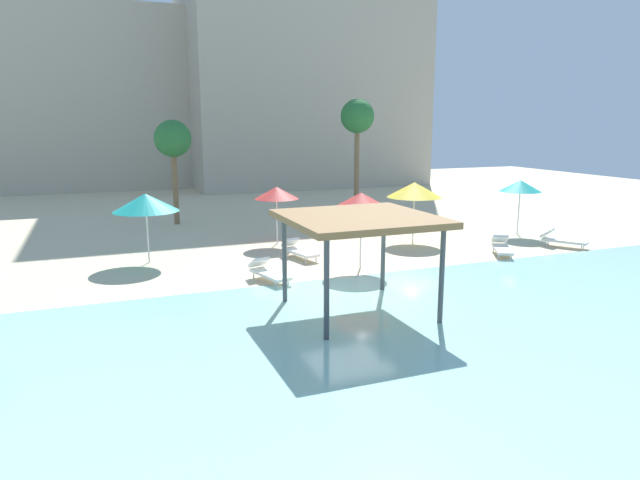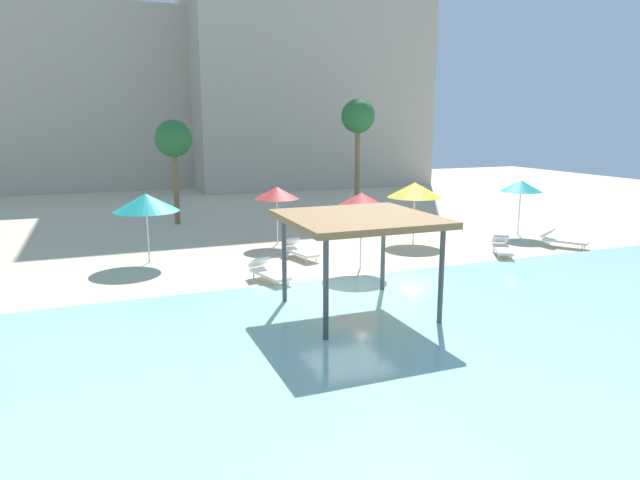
# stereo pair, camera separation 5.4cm
# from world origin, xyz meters

# --- Properties ---
(ground_plane) EXTENTS (80.00, 80.00, 0.00)m
(ground_plane) POSITION_xyz_m (0.00, 0.00, 0.00)
(ground_plane) COLOR beige
(lagoon_water) EXTENTS (44.00, 13.50, 0.04)m
(lagoon_water) POSITION_xyz_m (0.00, -5.25, 0.02)
(lagoon_water) COLOR #99D1C6
(lagoon_water) RESTS_ON ground
(shade_pavilion) EXTENTS (3.97, 3.97, 2.78)m
(shade_pavilion) POSITION_xyz_m (-0.58, -1.93, 2.60)
(shade_pavilion) COLOR #42474C
(shade_pavilion) RESTS_ON ground
(beach_umbrella_red_0) EXTENTS (1.92, 1.92, 2.52)m
(beach_umbrella_red_0) POSITION_xyz_m (0.08, 7.78, 2.26)
(beach_umbrella_red_0) COLOR silver
(beach_umbrella_red_0) RESTS_ON ground
(beach_umbrella_teal_1) EXTENTS (1.94, 1.94, 2.59)m
(beach_umbrella_teal_1) POSITION_xyz_m (11.42, 5.57, 2.32)
(beach_umbrella_teal_1) COLOR silver
(beach_umbrella_teal_1) RESTS_ON ground
(beach_umbrella_yellow_2) EXTENTS (2.41, 2.41, 2.67)m
(beach_umbrella_yellow_2) POSITION_xyz_m (5.92, 6.00, 2.33)
(beach_umbrella_yellow_2) COLOR silver
(beach_umbrella_yellow_2) RESTS_ON ground
(beach_umbrella_teal_3) EXTENTS (2.45, 2.45, 2.65)m
(beach_umbrella_teal_3) POSITION_xyz_m (-5.52, 6.29, 2.31)
(beach_umbrella_teal_3) COLOR silver
(beach_umbrella_teal_3) RESTS_ON ground
(beach_umbrella_red_4) EXTENTS (2.17, 2.17, 2.81)m
(beach_umbrella_red_4) POSITION_xyz_m (1.61, 2.48, 2.50)
(beach_umbrella_red_4) COLOR silver
(beach_umbrella_red_4) RESTS_ON ground
(lounge_chair_0) EXTENTS (1.48, 1.94, 0.74)m
(lounge_chair_0) POSITION_xyz_m (7.87, 2.34, 0.33)
(lounge_chair_0) COLOR white
(lounge_chair_0) RESTS_ON ground
(lounge_chair_2) EXTENTS (1.55, 1.91, 0.74)m
(lounge_chair_2) POSITION_xyz_m (11.26, 2.66, 0.33)
(lounge_chair_2) COLOR white
(lounge_chair_2) RESTS_ON ground
(lounge_chair_3) EXTENTS (1.06, 1.99, 0.74)m
(lounge_chair_3) POSITION_xyz_m (-2.02, 2.12, 0.33)
(lounge_chair_3) COLOR white
(lounge_chair_3) RESTS_ON ground
(lounge_chair_5) EXTENTS (1.03, 1.98, 0.74)m
(lounge_chair_5) POSITION_xyz_m (0.04, 4.87, 0.33)
(lounge_chair_5) COLOR white
(lounge_chair_5) RESTS_ON ground
(palm_tree_0) EXTENTS (1.90, 1.90, 5.40)m
(palm_tree_0) POSITION_xyz_m (-3.37, 14.42, 4.34)
(palm_tree_0) COLOR brown
(palm_tree_0) RESTS_ON ground
(palm_tree_2) EXTENTS (1.90, 1.90, 6.55)m
(palm_tree_2) POSITION_xyz_m (6.75, 13.77, 5.44)
(palm_tree_2) COLOR brown
(palm_tree_2) RESTS_ON ground
(hotel_block_0) EXTENTS (19.83, 10.83, 14.06)m
(hotel_block_0) POSITION_xyz_m (-7.65, 36.04, 7.03)
(hotel_block_0) COLOR #B2A893
(hotel_block_0) RESTS_ON ground
(hotel_block_1) EXTENTS (19.29, 11.50, 21.54)m
(hotel_block_1) POSITION_xyz_m (9.78, 31.55, 10.77)
(hotel_block_1) COLOR #B2A893
(hotel_block_1) RESTS_ON ground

